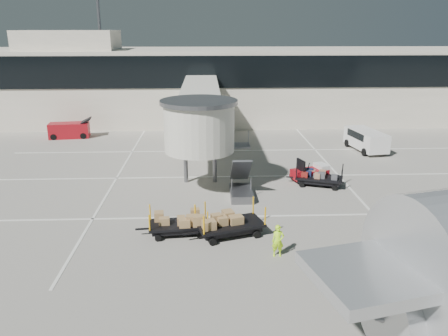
{
  "coord_description": "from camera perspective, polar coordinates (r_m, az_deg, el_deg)",
  "views": [
    {
      "loc": [
        -3.57,
        -20.69,
        10.2
      ],
      "look_at": [
        -2.5,
        4.84,
        2.0
      ],
      "focal_mm": 35.0,
      "sensor_mm": 36.0,
      "label": 1
    }
  ],
  "objects": [
    {
      "name": "ground",
      "position": [
        23.34,
        6.71,
        -8.25
      ],
      "size": [
        140.0,
        140.0,
        0.0
      ],
      "primitive_type": "plane",
      "color": "#A8A496",
      "rests_on": "ground"
    },
    {
      "name": "lane_markings",
      "position": [
        31.84,
        2.96,
        -0.9
      ],
      "size": [
        40.0,
        30.0,
        0.02
      ],
      "color": "silver",
      "rests_on": "ground"
    },
    {
      "name": "terminal",
      "position": [
        51.1,
        1.25,
        10.94
      ],
      "size": [
        64.0,
        12.11,
        15.2
      ],
      "color": "beige",
      "rests_on": "ground"
    },
    {
      "name": "jet_bridge",
      "position": [
        33.48,
        -3.08,
        7.59
      ],
      "size": [
        5.7,
        20.4,
        6.03
      ],
      "color": "silver",
      "rests_on": "ground"
    },
    {
      "name": "baggage_tug",
      "position": [
        30.91,
        11.22,
        -0.65
      ],
      "size": [
        2.76,
        2.22,
        1.65
      ],
      "rotation": [
        0.0,
        0.0,
        0.31
      ],
      "color": "maroon",
      "rests_on": "ground"
    },
    {
      "name": "suitcase_cart",
      "position": [
        30.17,
        12.59,
        -1.34
      ],
      "size": [
        3.81,
        2.45,
        1.47
      ],
      "rotation": [
        0.0,
        0.0,
        -0.34
      ],
      "color": "black",
      "rests_on": "ground"
    },
    {
      "name": "box_cart_near",
      "position": [
        22.62,
        0.7,
        -7.32
      ],
      "size": [
        4.24,
        2.62,
        1.63
      ],
      "rotation": [
        0.0,
        0.0,
        0.3
      ],
      "color": "black",
      "rests_on": "ground"
    },
    {
      "name": "box_cart_far",
      "position": [
        22.81,
        -5.82,
        -7.26
      ],
      "size": [
        3.78,
        1.78,
        1.46
      ],
      "rotation": [
        0.0,
        0.0,
        0.09
      ],
      "color": "black",
      "rests_on": "ground"
    },
    {
      "name": "ground_worker",
      "position": [
        20.7,
        7.06,
        -9.42
      ],
      "size": [
        0.57,
        0.38,
        1.57
      ],
      "primitive_type": "imported",
      "rotation": [
        0.0,
        0.0,
        -0.0
      ],
      "color": "#B8FF1A",
      "rests_on": "ground"
    },
    {
      "name": "minivan",
      "position": [
        39.98,
        17.97,
        3.7
      ],
      "size": [
        2.66,
        4.91,
        1.77
      ],
      "rotation": [
        0.0,
        0.0,
        0.16
      ],
      "color": "white",
      "rests_on": "ground"
    },
    {
      "name": "belt_loader",
      "position": [
        45.15,
        -19.52,
        4.66
      ],
      "size": [
        4.14,
        2.02,
        1.92
      ],
      "rotation": [
        0.0,
        0.0,
        0.13
      ],
      "color": "maroon",
      "rests_on": "ground"
    }
  ]
}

